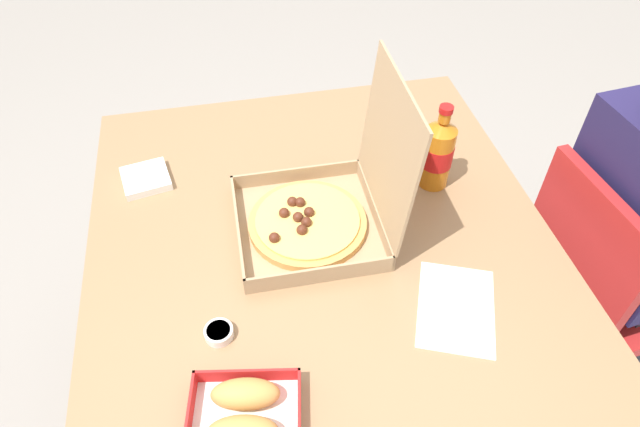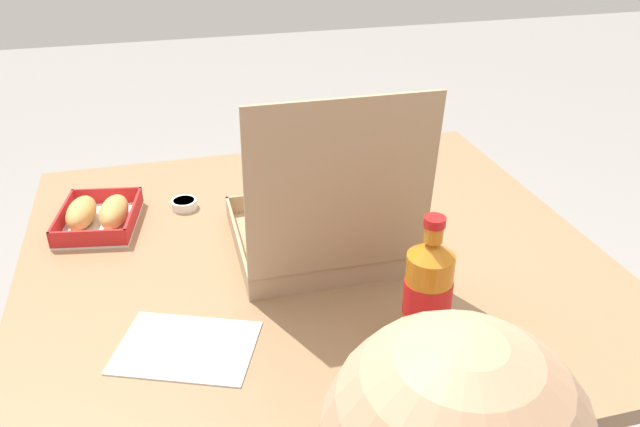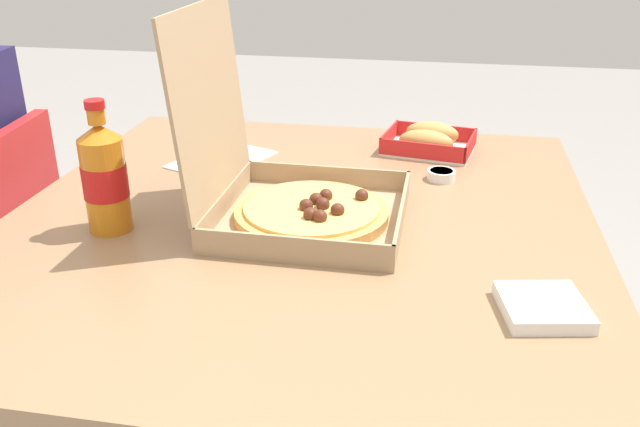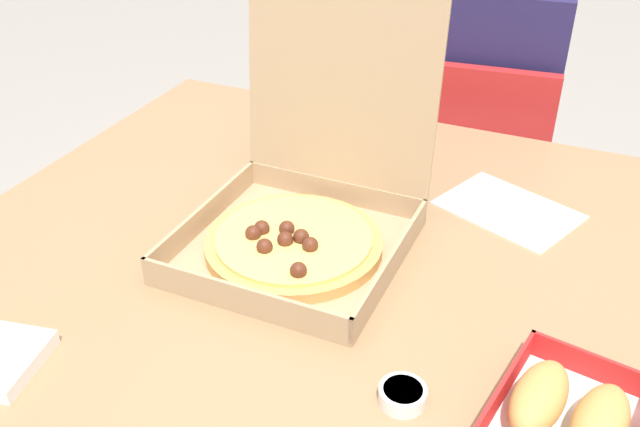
% 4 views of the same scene
% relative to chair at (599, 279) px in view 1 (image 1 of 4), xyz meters
% --- Properties ---
extents(ground_plane, '(10.00, 10.00, 0.00)m').
position_rel_chair_xyz_m(ground_plane, '(-0.09, -0.75, -0.48)').
color(ground_plane, gray).
extents(dining_table, '(1.10, 1.03, 0.74)m').
position_rel_chair_xyz_m(dining_table, '(-0.09, -0.75, 0.19)').
color(dining_table, '#997551').
rests_on(dining_table, ground_plane).
extents(chair, '(0.44, 0.44, 0.83)m').
position_rel_chair_xyz_m(chair, '(0.00, 0.00, 0.00)').
color(chair, red).
rests_on(chair, ground_plane).
extents(pizza_box_open, '(0.32, 0.35, 0.36)m').
position_rel_chair_xyz_m(pizza_box_open, '(-0.10, -0.75, 0.32)').
color(pizza_box_open, tan).
rests_on(pizza_box_open, dining_table).
extents(bread_side_box, '(0.18, 0.21, 0.06)m').
position_rel_chair_xyz_m(bread_side_box, '(0.31, -0.96, 0.29)').
color(bread_side_box, white).
rests_on(bread_side_box, dining_table).
extents(cola_bottle, '(0.07, 0.07, 0.22)m').
position_rel_chair_xyz_m(cola_bottle, '(-0.19, -0.45, 0.36)').
color(cola_bottle, orange).
rests_on(cola_bottle, dining_table).
extents(paper_menu, '(0.25, 0.22, 0.00)m').
position_rel_chair_xyz_m(paper_menu, '(0.17, -0.53, 0.27)').
color(paper_menu, white).
rests_on(paper_menu, dining_table).
extents(napkin_pile, '(0.13, 0.13, 0.02)m').
position_rel_chair_xyz_m(napkin_pile, '(-0.34, -1.14, 0.27)').
color(napkin_pile, white).
rests_on(napkin_pile, dining_table).
extents(dipping_sauce_cup, '(0.06, 0.06, 0.02)m').
position_rel_chair_xyz_m(dipping_sauce_cup, '(0.14, -0.99, 0.28)').
color(dipping_sauce_cup, white).
rests_on(dipping_sauce_cup, dining_table).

